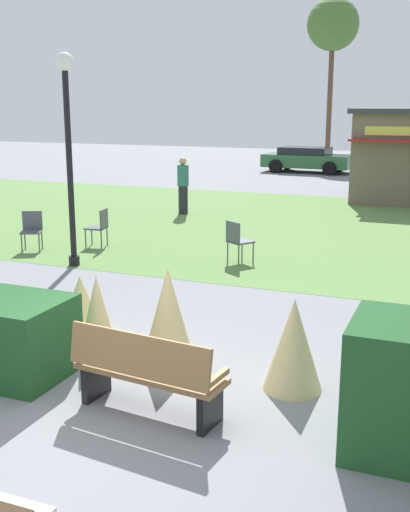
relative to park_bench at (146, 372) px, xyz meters
name	(u,v)px	position (x,y,z in m)	size (l,w,h in m)	color
ground_plane	(115,411)	(-0.36, -0.07, -0.48)	(80.00, 80.00, 0.00)	slate
lawn_patch	(325,229)	(-0.36, 10.99, -0.48)	(36.00, 12.00, 0.01)	#5B8442
park_bench	(146,372)	(0.00, 0.00, 0.00)	(1.75, 0.71, 0.95)	olive
ornamental_grass_behind_left	(81,307)	(-1.89, 1.68, -0.02)	(0.76, 0.76, 0.91)	#D1BC7F
ornamental_grass_behind_right	(98,316)	(-1.33, 1.20, 0.07)	(0.55, 0.55, 1.10)	#D1BC7F
ornamental_grass_behind_center	(293,344)	(1.28, 1.20, 0.07)	(0.70, 0.70, 1.10)	#D1BC7F
ornamental_grass_behind_far	(168,317)	(-0.34, 1.27, 0.16)	(0.71, 0.71, 1.28)	#D1BC7F
lamppost_mid	(68,135)	(-4.34, 5.19, 2.16)	(0.36, 0.36, 4.20)	black
trash_bin	(369,411)	(2.30, 0.10, -0.05)	(0.52, 0.52, 0.87)	#2D4233
cafe_chair_west	(237,238)	(-1.30, 6.62, 0.05)	(0.61, 0.61, 0.89)	#4C5156
cafe_chair_east	(100,225)	(-4.74, 6.88, 0.05)	(0.51, 0.51, 0.89)	#4C5156
cafe_chair_center	(32,228)	(-5.96, 5.99, 0.05)	(0.59, 0.59, 0.89)	#4C5156
person_strolling	(183,185)	(-4.80, 11.76, 0.38)	(0.34, 0.34, 1.69)	#23232D
parked_car_west_slot	(307,159)	(-4.10, 24.86, 0.16)	(4.29, 2.22, 1.20)	#2D6638
tree_left_bg	(333,26)	(-4.29, 30.63, 6.82)	(2.80, 2.80, 8.79)	brown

